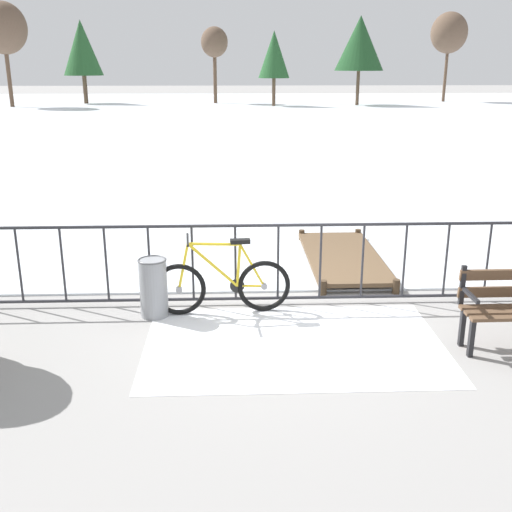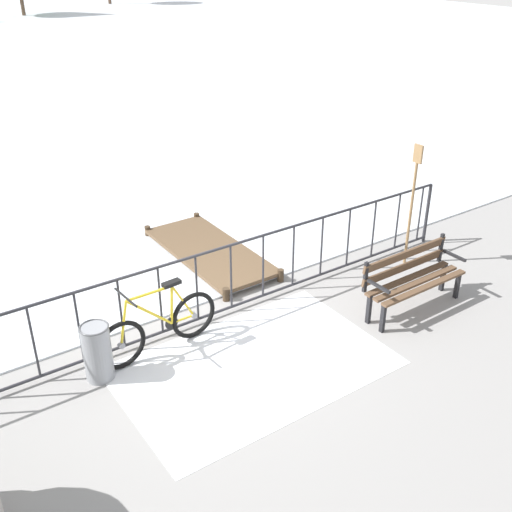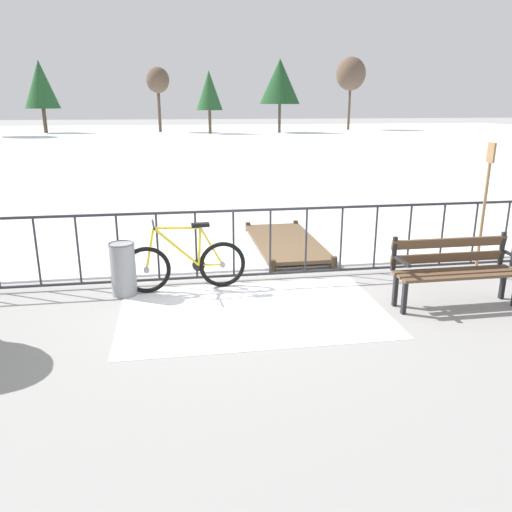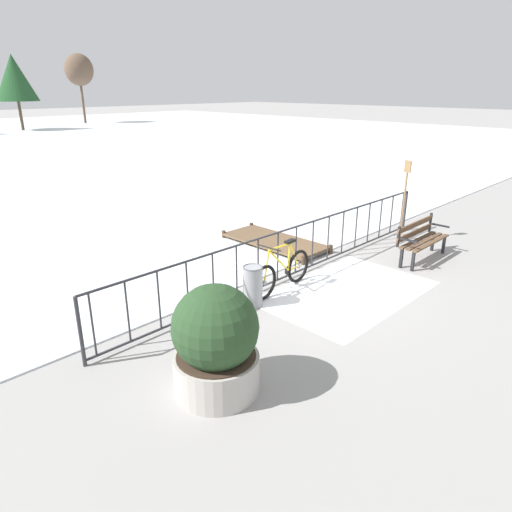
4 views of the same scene
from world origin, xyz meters
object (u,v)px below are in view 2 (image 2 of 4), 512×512
object	(u,v)px
bicycle_near_railing	(159,327)
oar_upright	(413,198)
park_bench	(412,276)
trash_bin	(97,352)

from	to	relation	value
bicycle_near_railing	oar_upright	size ratio (longest dim) A/B	0.86
park_bench	trash_bin	world-z (taller)	park_bench
bicycle_near_railing	trash_bin	xyz separation A→B (m)	(-0.83, -0.06, 0.00)
trash_bin	oar_upright	distance (m)	5.25
park_bench	oar_upright	distance (m)	1.50
park_bench	trash_bin	bearing A→B (deg)	166.70
bicycle_near_railing	trash_bin	world-z (taller)	bicycle_near_railing
trash_bin	oar_upright	bearing A→B (deg)	-0.41
oar_upright	trash_bin	bearing A→B (deg)	179.59
park_bench	oar_upright	bearing A→B (deg)	45.10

